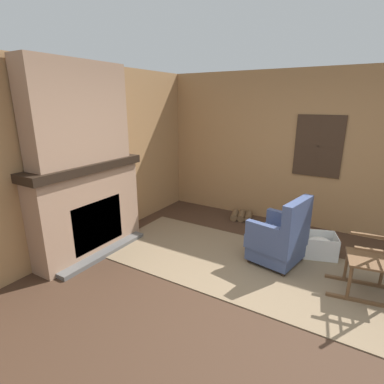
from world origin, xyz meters
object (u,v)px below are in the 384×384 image
(firewood_stack, at_px, (241,216))
(decorative_plate_on_mantel, at_px, (74,155))
(oil_lamp_vase, at_px, (57,161))
(storage_case, at_px, (98,154))
(rocking_chair, at_px, (373,263))
(armchair, at_px, (280,239))
(laundry_basket, at_px, (319,245))

(firewood_stack, distance_m, decorative_plate_on_mantel, 3.08)
(firewood_stack, bearing_deg, oil_lamp_vase, -118.72)
(storage_case, height_order, decorative_plate_on_mantel, decorative_plate_on_mantel)
(rocking_chair, xyz_separation_m, decorative_plate_on_mantel, (-3.54, -0.95, 1.01))
(rocking_chair, bearing_deg, armchair, -18.91)
(rocking_chair, xyz_separation_m, firewood_stack, (-2.08, 1.40, -0.35))
(laundry_basket, distance_m, oil_lamp_vase, 3.67)
(firewood_stack, bearing_deg, armchair, -50.22)
(firewood_stack, height_order, oil_lamp_vase, oil_lamp_vase)
(storage_case, bearing_deg, rocking_chair, 9.16)
(armchair, relative_size, decorative_plate_on_mantel, 3.89)
(rocking_chair, height_order, storage_case, storage_case)
(oil_lamp_vase, relative_size, decorative_plate_on_mantel, 1.01)
(firewood_stack, height_order, storage_case, storage_case)
(firewood_stack, xyz_separation_m, decorative_plate_on_mantel, (-1.46, -2.35, 1.36))
(firewood_stack, bearing_deg, laundry_basket, -26.82)
(armchair, relative_size, rocking_chair, 0.79)
(rocking_chair, relative_size, firewood_stack, 2.59)
(armchair, relative_size, oil_lamp_vase, 3.86)
(rocking_chair, height_order, firewood_stack, rocking_chair)
(laundry_basket, bearing_deg, armchair, -131.57)
(laundry_basket, xyz_separation_m, storage_case, (-2.89, -1.24, 1.21))
(firewood_stack, bearing_deg, rocking_chair, -33.96)
(firewood_stack, bearing_deg, decorative_plate_on_mantel, -121.82)
(oil_lamp_vase, height_order, decorative_plate_on_mantel, oil_lamp_vase)
(armchair, xyz_separation_m, oil_lamp_vase, (-2.46, -1.41, 1.04))
(armchair, distance_m, laundry_basket, 0.68)
(storage_case, bearing_deg, oil_lamp_vase, -90.01)
(oil_lamp_vase, bearing_deg, storage_case, 89.99)
(decorative_plate_on_mantel, bearing_deg, armchair, 24.59)
(firewood_stack, distance_m, storage_case, 2.77)
(armchair, bearing_deg, storage_case, 28.06)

